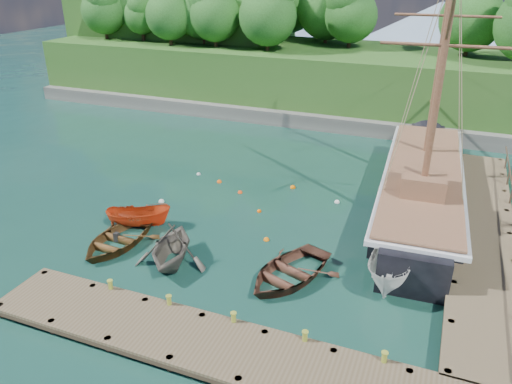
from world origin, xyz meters
TOP-DOWN VIEW (x-y plane):
  - ground at (0.00, 0.00)m, footprint 160.00×160.00m
  - dock_near at (2.00, -6.50)m, footprint 20.00×3.20m
  - dock_east at (11.50, 7.00)m, footprint 3.20×24.00m
  - bollard_0 at (-4.00, -5.10)m, footprint 0.26×0.26m
  - bollard_1 at (-1.00, -5.10)m, footprint 0.26×0.26m
  - bollard_2 at (2.00, -5.10)m, footprint 0.26×0.26m
  - bollard_3 at (5.00, -5.10)m, footprint 0.26×0.26m
  - bollard_4 at (8.00, -5.10)m, footprint 0.26×0.26m
  - rowboat_0 at (-6.65, -1.11)m, footprint 3.67×4.95m
  - rowboat_1 at (-3.02, -1.50)m, footprint 4.61×5.02m
  - rowboat_2 at (2.84, -0.61)m, footprint 5.17×6.07m
  - motorboat_orange at (-6.74, 1.16)m, footprint 3.92×2.76m
  - cabin_boat_white at (7.45, 1.11)m, footprint 2.17×5.38m
  - schooner at (7.92, 9.70)m, footprint 5.56×25.91m
  - mooring_buoy_0 at (-7.27, 4.37)m, footprint 0.37×0.37m
  - mooring_buoy_1 at (-3.19, 7.47)m, footprint 0.31×0.31m
  - mooring_buoy_2 at (-1.03, 5.43)m, footprint 0.27×0.27m
  - mooring_buoy_3 at (3.07, 8.43)m, footprint 0.33×0.33m
  - mooring_buoy_4 at (-5.21, 8.53)m, footprint 0.33×0.33m
  - mooring_buoy_5 at (-0.22, 9.52)m, footprint 0.36×0.36m
  - mooring_buoy_6 at (-7.17, 9.20)m, footprint 0.30×0.30m
  - mooring_buoy_7 at (0.58, 2.40)m, footprint 0.32×0.32m
  - headland at (-12.88, 31.36)m, footprint 51.00×19.31m
  - distant_ridge at (4.30, 70.00)m, footprint 117.00×40.00m

SIDE VIEW (x-z plane):
  - ground at x=0.00m, z-range 0.00..0.00m
  - bollard_0 at x=-4.00m, z-range -0.23..0.23m
  - bollard_1 at x=-1.00m, z-range -0.23..0.23m
  - bollard_2 at x=2.00m, z-range -0.23..0.23m
  - bollard_3 at x=5.00m, z-range -0.23..0.23m
  - bollard_4 at x=8.00m, z-range -0.23..0.23m
  - rowboat_0 at x=-6.65m, z-range -0.49..0.49m
  - rowboat_1 at x=-3.02m, z-range -1.11..1.11m
  - rowboat_2 at x=2.84m, z-range -0.53..0.53m
  - motorboat_orange at x=-6.74m, z-range -0.71..0.71m
  - cabin_boat_white at x=7.45m, z-range -1.03..1.03m
  - mooring_buoy_0 at x=-7.27m, z-range -0.18..0.18m
  - mooring_buoy_1 at x=-3.19m, z-range -0.16..0.16m
  - mooring_buoy_2 at x=-1.03m, z-range -0.14..0.14m
  - mooring_buoy_3 at x=3.07m, z-range -0.17..0.17m
  - mooring_buoy_4 at x=-5.21m, z-range -0.17..0.17m
  - mooring_buoy_5 at x=-0.22m, z-range -0.18..0.18m
  - mooring_buoy_6 at x=-7.17m, z-range -0.15..0.15m
  - mooring_buoy_7 at x=0.58m, z-range -0.16..0.16m
  - dock_near at x=2.00m, z-range -0.12..0.98m
  - dock_east at x=11.50m, z-range -0.12..0.98m
  - schooner at x=7.92m, z-range -8.31..10.38m
  - distant_ridge at x=4.30m, z-range -0.65..9.35m
  - headland at x=-12.88m, z-range -0.91..11.99m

